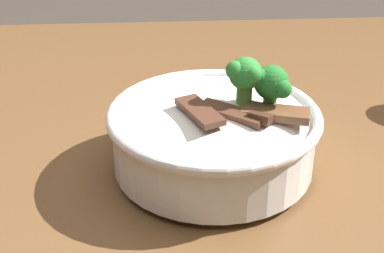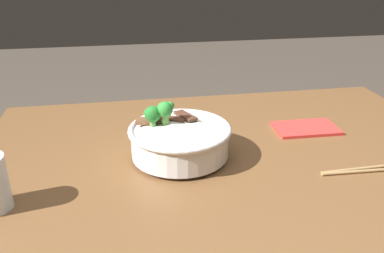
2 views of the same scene
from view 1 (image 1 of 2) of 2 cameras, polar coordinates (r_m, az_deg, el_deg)
dining_table at (r=0.74m, az=-7.78°, el=-8.12°), size 1.17×0.93×0.80m
rice_bowl at (r=0.60m, az=2.33°, el=-0.42°), size 0.23×0.23×0.14m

